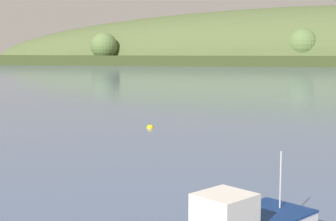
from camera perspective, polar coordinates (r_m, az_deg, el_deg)
mooring_buoy_midchannel at (r=42.44m, az=-2.06°, el=-2.00°), size 0.58×0.58×0.66m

